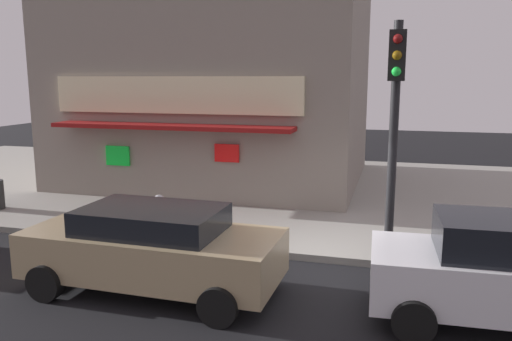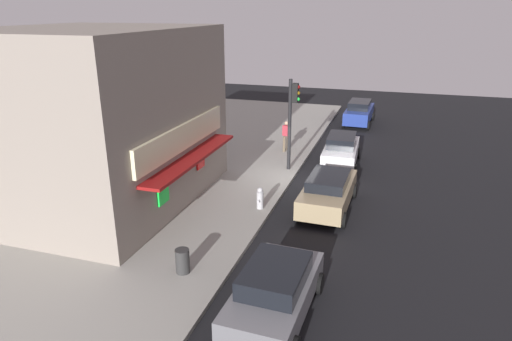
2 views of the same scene
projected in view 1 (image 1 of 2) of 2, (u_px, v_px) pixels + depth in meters
The scene contains 6 objects.
ground_plane at pixel (315, 262), 10.58m from camera, with size 55.80×55.80×0.00m, color black.
sidewalk at pixel (345, 193), 16.50m from camera, with size 37.20×12.52×0.16m, color gray.
corner_building at pixel (221, 76), 18.20m from camera, with size 9.79×8.84×7.26m.
traffic_light at pixel (395, 108), 10.02m from camera, with size 0.32×0.58×4.69m.
fire_hydrant at pixel (159, 215), 11.91m from camera, with size 0.53×0.29×0.94m.
parked_car_tan at pixel (153, 247), 9.04m from camera, with size 4.55×2.16×1.53m.
Camera 1 is at (1.48, -10.03, 3.78)m, focal length 35.98 mm.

